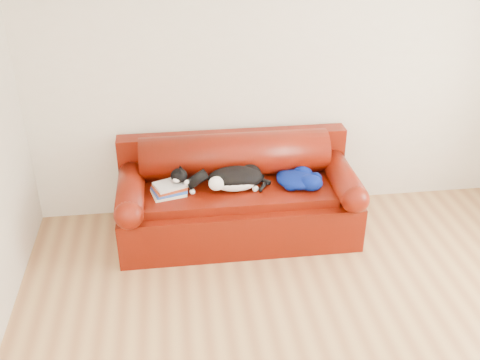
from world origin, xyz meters
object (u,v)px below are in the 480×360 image
at_px(sofa_base, 238,211).
at_px(book_stack, 169,189).
at_px(cat, 235,179).
at_px(blanket, 298,179).

bearing_deg(sofa_base, book_stack, -173.15).
height_order(cat, blanket, cat).
bearing_deg(cat, sofa_base, 41.72).
distance_m(book_stack, cat, 0.57).
bearing_deg(book_stack, cat, 1.75).
bearing_deg(blanket, book_stack, -178.94).
relative_size(cat, blanket, 1.56).
height_order(book_stack, cat, cat).
bearing_deg(book_stack, sofa_base, 6.85).
bearing_deg(book_stack, blanket, 1.06).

